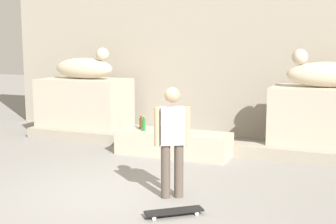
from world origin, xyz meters
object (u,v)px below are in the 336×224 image
Objects in this scene: skater at (172,138)px; statue_reclining_right at (325,73)px; bottle_blue at (165,123)px; bottle_brown at (141,123)px; statue_reclining_left at (85,67)px; skateboard at (174,211)px; bottle_green at (144,125)px.

statue_reclining_right is at bearing -148.34° from skater.
statue_reclining_right is 3.43m from bottle_blue.
skater is 5.62× the size of bottle_brown.
statue_reclining_left is 0.96× the size of statue_reclining_right.
statue_reclining_right is at bearing 1.73° from statue_reclining_left.
skater is at bearing 51.68° from statue_reclining_right.
bottle_blue reaches higher than skateboard.
bottle_brown is at bearing 6.99° from statue_reclining_right.
bottle_green is at bearing -29.59° from statue_reclining_left.
statue_reclining_left reaches higher than bottle_brown.
statue_reclining_left is at bearing 150.92° from bottle_brown.
statue_reclining_left is at bearing -85.62° from skateboard.
skater reaches higher than skateboard.
statue_reclining_left is 5.29m from skater.
skater is at bearing -105.32° from skateboard.
bottle_brown is 1.03× the size of bottle_blue.
bottle_green is (-0.31, -0.38, 0.01)m from bottle_blue.
skater is at bearing -56.07° from bottle_green.
skateboard is at bearing 82.72° from skater.
bottle_brown is at bearing -160.30° from bottle_blue.
skater is 2.76m from bottle_green.
statue_reclining_right is at bearing -149.04° from skateboard.
bottle_brown is (-1.99, 3.18, 0.56)m from skateboard.
skateboard is 2.52× the size of bottle_brown.
statue_reclining_left is 0.97× the size of skater.
bottle_brown is 0.95× the size of bottle_green.
statue_reclining_right is 5.64× the size of bottle_brown.
skater reaches higher than bottle_green.
statue_reclining_right is 3.91m from bottle_brown.
statue_reclining_left is at bearing 148.63° from bottle_green.
statue_reclining_right is at bearing 17.44° from bottle_blue.
bottle_brown is at bearing -96.72° from skateboard.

